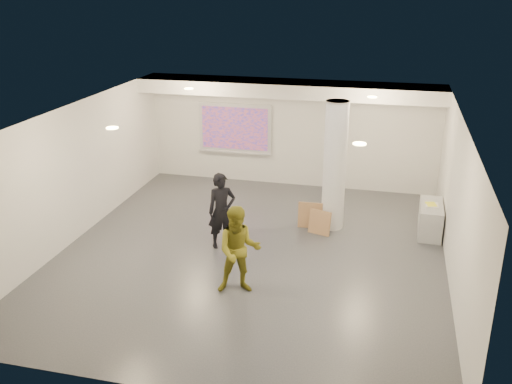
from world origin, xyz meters
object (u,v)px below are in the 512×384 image
(man, at_px, (239,250))
(column, at_px, (335,166))
(projection_screen, at_px, (235,129))
(woman, at_px, (222,211))
(credenza, at_px, (430,219))

(man, bearing_deg, column, 52.11)
(projection_screen, xyz_separation_m, woman, (0.90, -4.26, -0.69))
(credenza, bearing_deg, man, -133.95)
(projection_screen, distance_m, man, 6.30)
(projection_screen, height_order, credenza, projection_screen)
(projection_screen, bearing_deg, column, -40.56)
(credenza, relative_size, woman, 0.73)
(column, distance_m, credenza, 2.50)
(column, bearing_deg, woman, -143.87)
(projection_screen, xyz_separation_m, man, (1.76, -6.02, -0.68))
(woman, relative_size, man, 0.99)
(woman, height_order, man, man)
(credenza, height_order, woman, woman)
(column, relative_size, projection_screen, 1.43)
(projection_screen, bearing_deg, credenza, -25.14)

